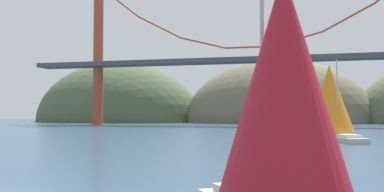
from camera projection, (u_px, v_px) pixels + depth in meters
headland_left at (117, 122)px, 162.84m from camera, size 64.60×44.00×45.59m
headland_center at (277, 123)px, 148.07m from camera, size 65.57×44.00×44.03m
suspension_bridge at (249, 55)px, 111.27m from camera, size 122.12×6.00×40.18m
sailboat_crimson_sail at (282, 92)px, 12.97m from camera, size 6.36×7.17×8.10m
sailboat_orange_sail at (330, 101)px, 54.02m from camera, size 8.02×10.53×10.11m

